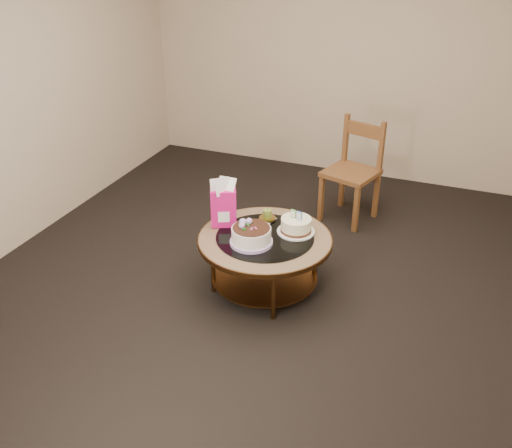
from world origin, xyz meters
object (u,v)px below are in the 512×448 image
at_px(decorated_cake, 251,236).
at_px(dining_chair, 353,170).
at_px(coffee_table, 265,246).
at_px(cream_cake, 296,226).
at_px(gift_bag, 223,203).

bearing_deg(decorated_cake, dining_chair, 75.46).
relative_size(coffee_table, dining_chair, 1.07).
xyz_separation_m(coffee_table, decorated_cake, (-0.06, -0.13, 0.14)).
bearing_deg(coffee_table, cream_cake, 37.73).
relative_size(decorated_cake, gift_bag, 0.82).
height_order(coffee_table, gift_bag, gift_bag).
distance_m(coffee_table, decorated_cake, 0.20).
bearing_deg(cream_cake, gift_bag, -153.58).
distance_m(cream_cake, dining_chair, 1.28).
bearing_deg(coffee_table, dining_chair, 76.45).
bearing_deg(dining_chair, decorated_cake, -87.41).
height_order(coffee_table, decorated_cake, decorated_cake).
bearing_deg(gift_bag, decorated_cake, -55.72).
relative_size(coffee_table, decorated_cake, 3.22).
bearing_deg(cream_cake, decorated_cake, -115.54).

